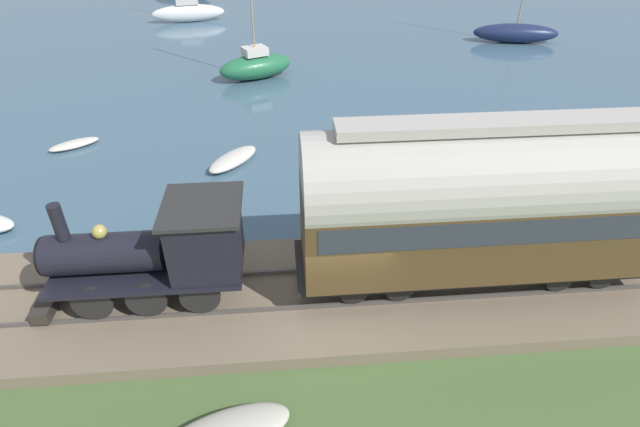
# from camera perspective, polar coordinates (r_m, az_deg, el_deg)

# --- Properties ---
(ground_plane) EXTENTS (200.00, 200.00, 0.00)m
(ground_plane) POSITION_cam_1_polar(r_m,az_deg,el_deg) (13.76, 1.93, -11.60)
(ground_plane) COLOR #476033
(rail_embankment) EXTENTS (4.78, 56.00, 0.49)m
(rail_embankment) POSITION_cam_1_polar(r_m,az_deg,el_deg) (14.14, 1.62, -9.04)
(rail_embankment) COLOR #756651
(rail_embankment) RESTS_ON ground
(steam_locomotive) EXTENTS (2.08, 5.42, 2.99)m
(steam_locomotive) POSITION_cam_1_polar(r_m,az_deg,el_deg) (13.24, -17.53, -3.74)
(steam_locomotive) COLOR black
(steam_locomotive) RESTS_ON rail_embankment
(passenger_coach) EXTENTS (2.62, 9.72, 4.76)m
(passenger_coach) POSITION_cam_1_polar(r_m,az_deg,el_deg) (13.32, 18.41, 1.53)
(passenger_coach) COLOR black
(passenger_coach) RESTS_ON rail_embankment
(sailboat_white) EXTENTS (2.22, 6.01, 7.94)m
(sailboat_white) POSITION_cam_1_polar(r_m,az_deg,el_deg) (45.69, -14.82, 21.35)
(sailboat_white) COLOR white
(sailboat_white) RESTS_ON harbor_water
(sailboat_navy) EXTENTS (2.64, 6.18, 9.32)m
(sailboat_navy) POSITION_cam_1_polar(r_m,az_deg,el_deg) (40.68, 21.45, 18.68)
(sailboat_navy) COLOR #192347
(sailboat_navy) RESTS_ON harbor_water
(sailboat_green) EXTENTS (3.48, 4.79, 9.50)m
(sailboat_green) POSITION_cam_1_polar(r_m,az_deg,el_deg) (30.72, -7.36, 16.45)
(sailboat_green) COLOR #236B42
(sailboat_green) RESTS_ON harbor_water
(rowboat_far_out) EXTENTS (1.73, 2.17, 0.30)m
(rowboat_far_out) POSITION_cam_1_polar(r_m,az_deg,el_deg) (24.60, -26.29, 7.11)
(rowboat_far_out) COLOR beige
(rowboat_far_out) RESTS_ON harbor_water
(rowboat_near_shore) EXTENTS (2.76, 2.43, 0.46)m
(rowboat_near_shore) POSITION_cam_1_polar(r_m,az_deg,el_deg) (20.98, -9.91, 6.14)
(rowboat_near_shore) COLOR beige
(rowboat_near_shore) RESTS_ON harbor_water
(rowboat_off_pier) EXTENTS (2.33, 2.77, 0.48)m
(rowboat_off_pier) POSITION_cam_1_polar(r_m,az_deg,el_deg) (22.59, 23.35, 5.88)
(rowboat_off_pier) COLOR silver
(rowboat_off_pier) RESTS_ON harbor_water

